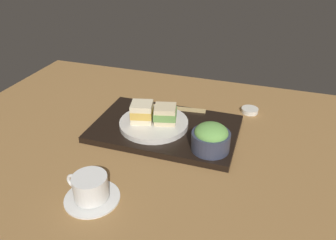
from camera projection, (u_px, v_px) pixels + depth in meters
ground_plane at (163, 147)px, 96.78cm from camera, size 140.00×100.00×3.00cm
serving_tray at (165, 129)px, 101.15cm from camera, size 43.47×27.85×1.90cm
sandwich_plate at (154, 123)px, 100.33cm from camera, size 20.88×20.88×1.64cm
sandwich_near at (165, 114)px, 98.37cm from camera, size 7.95×7.78×5.19cm
sandwich_far at (142, 112)px, 98.66cm from camera, size 7.59×7.58×5.91cm
salad_bowl at (211, 138)px, 88.32cm from camera, size 10.47×10.47×7.68cm
chopsticks_pair at (177, 108)px, 109.66cm from camera, size 19.09×3.41×0.70cm
coffee_cup at (91, 189)px, 74.90cm from camera, size 13.01×12.84×6.43cm
small_sauce_dish at (250, 110)px, 111.58cm from camera, size 5.61×5.61×1.51cm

